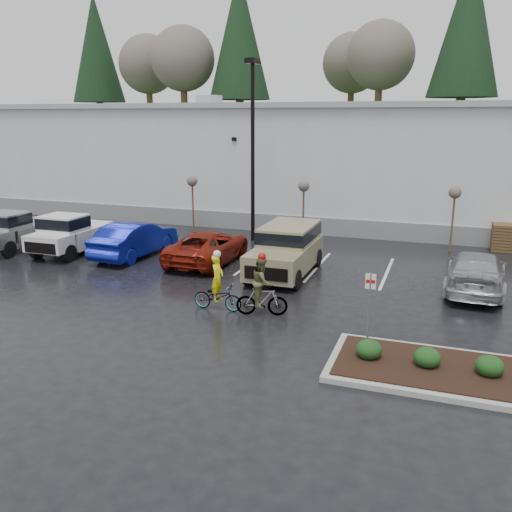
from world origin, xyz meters
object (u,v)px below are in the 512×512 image
(suv_tan, at_px, (285,251))
(car_far_silver, at_px, (476,272))
(pickup_silver, at_px, (20,229))
(pallet_stack_a, at_px, (505,237))
(cyclist_hivis, at_px, (218,291))
(fire_lane_sign, at_px, (370,300))
(sapling_mid, at_px, (304,189))
(sapling_east, at_px, (455,196))
(cyclist_olive, at_px, (262,292))
(pickup_white, at_px, (76,232))
(car_red, at_px, (208,246))
(car_blue, at_px, (135,239))
(lamppost, at_px, (253,132))
(sapling_west, at_px, (192,184))

(suv_tan, relative_size, car_far_silver, 0.98)
(pickup_silver, bearing_deg, pallet_stack_a, 18.04)
(cyclist_hivis, bearing_deg, fire_lane_sign, -104.12)
(sapling_mid, bearing_deg, suv_tan, -81.63)
(sapling_east, distance_m, cyclist_olive, 13.07)
(sapling_mid, distance_m, pickup_white, 11.73)
(sapling_east, height_order, car_red, sapling_east)
(pickup_white, relative_size, suv_tan, 1.02)
(sapling_mid, distance_m, car_blue, 9.16)
(pickup_white, height_order, cyclist_olive, cyclist_olive)
(sapling_mid, bearing_deg, lamppost, -158.20)
(sapling_west, height_order, cyclist_hivis, sapling_west)
(sapling_east, distance_m, cyclist_hivis, 13.88)
(pallet_stack_a, distance_m, suv_tan, 11.86)
(lamppost, xyz_separation_m, cyclist_olive, (4.10, -10.50, -4.89))
(pallet_stack_a, distance_m, car_blue, 18.06)
(car_blue, distance_m, cyclist_hivis, 8.62)
(sapling_west, bearing_deg, sapling_east, 0.00)
(lamppost, height_order, car_red, lamppost)
(car_red, xyz_separation_m, cyclist_olive, (4.49, -5.59, 0.06))
(sapling_west, relative_size, car_blue, 0.63)
(pickup_silver, height_order, car_red, pickup_silver)
(sapling_west, xyz_separation_m, car_far_silver, (14.92, -6.29, -1.97))
(cyclist_hivis, bearing_deg, lamppost, 13.08)
(sapling_mid, xyz_separation_m, suv_tan, (0.99, -6.70, -1.70))
(sapling_east, relative_size, car_blue, 0.63)
(sapling_mid, distance_m, sapling_east, 7.50)
(sapling_west, distance_m, cyclist_olive, 14.20)
(sapling_east, xyz_separation_m, pickup_silver, (-20.49, -6.49, -1.75))
(car_far_silver, distance_m, cyclist_hivis, 9.90)
(sapling_west, distance_m, sapling_east, 14.00)
(lamppost, relative_size, car_far_silver, 1.78)
(fire_lane_sign, bearing_deg, sapling_west, 132.67)
(fire_lane_sign, relative_size, cyclist_olive, 1.02)
(pallet_stack_a, distance_m, pickup_white, 21.08)
(car_red, bearing_deg, fire_lane_sign, 139.34)
(pallet_stack_a, relative_size, car_far_silver, 0.26)
(sapling_east, height_order, pickup_silver, sapling_east)
(cyclist_hivis, distance_m, cyclist_olive, 1.61)
(sapling_west, xyz_separation_m, pickup_white, (-3.32, -6.17, -1.75))
(car_red, height_order, cyclist_olive, cyclist_olive)
(sapling_mid, xyz_separation_m, cyclist_olive, (1.60, -11.50, -1.93))
(sapling_west, xyz_separation_m, sapling_east, (14.00, 0.00, 0.00))
(pickup_silver, bearing_deg, fire_lane_sign, -19.04)
(car_blue, xyz_separation_m, car_red, (3.76, 0.10, -0.10))
(sapling_mid, bearing_deg, pickup_white, -147.88)
(pickup_silver, xyz_separation_m, suv_tan, (13.97, -0.21, 0.05))
(pallet_stack_a, bearing_deg, sapling_east, -158.20)
(sapling_mid, relative_size, pickup_silver, 0.62)
(sapling_west, distance_m, car_blue, 6.30)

